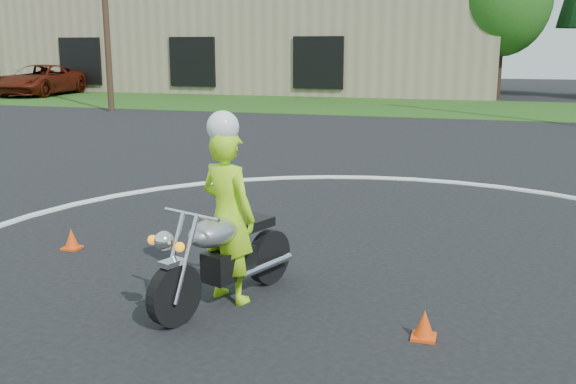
# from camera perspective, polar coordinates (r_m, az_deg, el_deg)

# --- Properties ---
(ground) EXTENTS (120.00, 120.00, 0.00)m
(ground) POSITION_cam_1_polar(r_m,az_deg,el_deg) (5.83, 1.05, -16.33)
(ground) COLOR black
(ground) RESTS_ON ground
(grass_strip) EXTENTS (120.00, 10.00, 0.02)m
(grass_strip) POSITION_cam_1_polar(r_m,az_deg,el_deg) (32.06, 14.52, 7.23)
(grass_strip) COLOR #1E4714
(grass_strip) RESTS_ON ground
(course_markings) EXTENTS (19.05, 19.05, 0.12)m
(course_markings) POSITION_cam_1_polar(r_m,az_deg,el_deg) (9.71, 20.87, -5.07)
(course_markings) COLOR silver
(course_markings) RESTS_ON ground
(primary_motorcycle) EXTENTS (1.08, 2.13, 1.17)m
(primary_motorcycle) POSITION_cam_1_polar(r_m,az_deg,el_deg) (7.22, -5.79, -5.63)
(primary_motorcycle) COLOR black
(primary_motorcycle) RESTS_ON ground
(rider_primary_grp) EXTENTS (0.84, 0.69, 2.17)m
(rider_primary_grp) POSITION_cam_1_polar(r_m,az_deg,el_deg) (7.20, -5.38, -1.69)
(rider_primary_grp) COLOR #B3FD1A
(rider_primary_grp) RESTS_ON ground
(pickup_grp) EXTENTS (3.78, 6.93, 1.84)m
(pickup_grp) POSITION_cam_1_polar(r_m,az_deg,el_deg) (42.34, -21.18, 9.26)
(pickup_grp) COLOR #4F1409
(pickup_grp) RESTS_ON ground
(warehouse) EXTENTS (41.00, 17.00, 8.30)m
(warehouse) POSITION_cam_1_polar(r_m,az_deg,el_deg) (48.93, -6.60, 14.16)
(warehouse) COLOR tan
(warehouse) RESTS_ON ground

